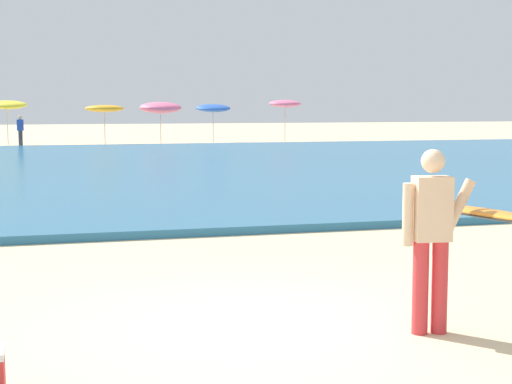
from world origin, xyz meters
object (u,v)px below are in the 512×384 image
Objects in this scene: beach_umbrella_4 at (160,108)px; beach_umbrella_5 at (213,108)px; surfer_with_board at (457,224)px; beachgoer_near_row_left at (20,131)px; beach_umbrella_3 at (104,109)px; beach_umbrella_6 at (285,104)px; beach_umbrella_2 at (7,105)px.

beach_umbrella_4 is 1.05× the size of beach_umbrella_5.
surfer_with_board is 34.80m from beachgoer_near_row_left.
beach_umbrella_6 reaches higher than beach_umbrella_3.
beach_umbrella_4 is at bearing 7.70° from beach_umbrella_3.
beach_umbrella_4 is (2.74, 36.41, 0.91)m from surfer_with_board.
beachgoer_near_row_left is (0.68, -3.08, -1.25)m from beach_umbrella_2.
beach_umbrella_3 is 3.01m from beach_umbrella_4.
beach_umbrella_3 is 0.95× the size of beach_umbrella_5.
beach_umbrella_2 is at bearing 161.96° from beach_umbrella_3.
surfer_with_board is 1.24× the size of beach_umbrella_4.
beach_umbrella_5 is 0.92× the size of beach_umbrella_6.
beach_umbrella_6 is at bearing 75.07° from surfer_with_board.
beach_umbrella_2 is 14.91m from beach_umbrella_6.
beach_umbrella_5 reaches higher than beach_umbrella_3.
beach_umbrella_5 is at bearing 15.26° from beach_umbrella_3.
surfer_with_board is at bearing -89.62° from beach_umbrella_3.
beach_umbrella_6 is at bearing 3.29° from beach_umbrella_3.
beachgoer_near_row_left is at bearing -160.46° from beach_umbrella_3.
surfer_with_board reaches higher than beachgoer_near_row_left.
beach_umbrella_3 is 10.01m from beach_umbrella_6.
beach_umbrella_3 is (4.88, -1.59, -0.19)m from beach_umbrella_2.
beach_umbrella_6 is (9.99, 0.57, 0.25)m from beach_umbrella_3.
beach_umbrella_2 is 5.14m from beach_umbrella_3.
beach_umbrella_6 is (9.75, 36.58, 1.12)m from surfer_with_board.
beach_umbrella_3 reaches higher than beachgoer_near_row_left.
surfer_with_board is 1.29× the size of beach_umbrella_5.
beach_umbrella_5 is (6.12, 1.67, 0.00)m from beach_umbrella_3.
surfer_with_board is 36.01m from beach_umbrella_3.
beach_umbrella_4 is 7.02m from beach_umbrella_6.
beach_umbrella_2 is 1.00× the size of beach_umbrella_6.
beach_umbrella_3 is at bearing 19.54° from beachgoer_near_row_left.
beach_umbrella_2 reaches higher than beachgoer_near_row_left.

